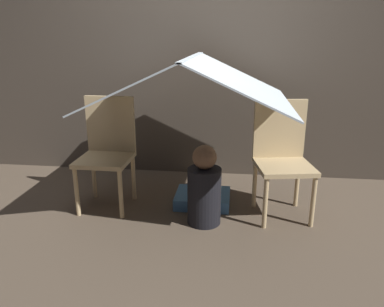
% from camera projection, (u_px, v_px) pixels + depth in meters
% --- Properties ---
extents(ground_plane, '(8.80, 8.80, 0.00)m').
position_uv_depth(ground_plane, '(189.00, 222.00, 2.95)').
color(ground_plane, brown).
extents(wall_back, '(7.00, 0.05, 2.50)m').
position_uv_depth(wall_back, '(204.00, 52.00, 3.67)').
color(wall_back, '#4C4238').
rests_on(wall_back, ground_plane).
extents(chair_left, '(0.43, 0.43, 0.92)m').
position_uv_depth(chair_left, '(107.00, 148.00, 3.15)').
color(chair_left, '#D1B27F').
rests_on(chair_left, ground_plane).
extents(chair_right, '(0.49, 0.49, 0.92)m').
position_uv_depth(chair_right, '(282.00, 154.00, 2.98)').
color(chair_right, '#D1B27F').
rests_on(chair_right, ground_plane).
extents(sheet_canopy, '(1.46, 1.32, 0.34)m').
position_uv_depth(sheet_canopy, '(192.00, 79.00, 2.81)').
color(sheet_canopy, silver).
extents(person_front, '(0.26, 0.26, 0.63)m').
position_uv_depth(person_front, '(204.00, 190.00, 2.87)').
color(person_front, black).
rests_on(person_front, ground_plane).
extents(floor_cushion, '(0.47, 0.37, 0.10)m').
position_uv_depth(floor_cushion, '(203.00, 198.00, 3.27)').
color(floor_cushion, '#4C7FB2').
rests_on(floor_cushion, ground_plane).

